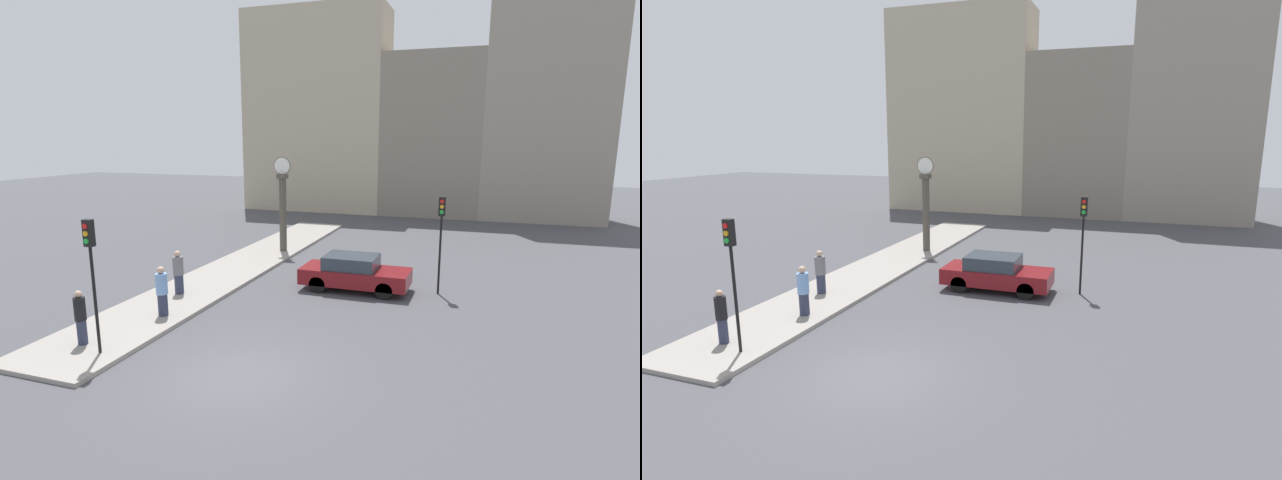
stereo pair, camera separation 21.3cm
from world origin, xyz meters
TOP-DOWN VIEW (x-y plane):
  - ground_plane at (0.00, 0.00)m, footprint 120.00×120.00m
  - sidewalk_corner at (-5.18, 10.18)m, footprint 3.22×24.36m
  - building_row at (0.27, 30.49)m, footprint 28.34×5.00m
  - sedan_car at (1.02, 8.35)m, footprint 4.47×1.85m
  - traffic_light_near at (-4.33, -0.28)m, footprint 0.26×0.24m
  - traffic_light_far at (4.39, 8.96)m, footprint 0.26×0.24m
  - street_clock at (-4.41, 13.61)m, footprint 0.94×0.50m
  - pedestrian_blue_stripe at (-4.47, 2.94)m, footprint 0.40×0.40m
  - pedestrian_black_jacket at (-5.26, 0.06)m, footprint 0.34×0.34m
  - pedestrian_grey_jacket at (-5.38, 5.25)m, footprint 0.41×0.41m

SIDE VIEW (x-z plane):
  - ground_plane at x=0.00m, z-range 0.00..0.00m
  - sidewalk_corner at x=-5.18m, z-range 0.00..0.14m
  - sedan_car at x=1.02m, z-range 0.01..1.50m
  - pedestrian_black_jacket at x=-5.26m, z-range 0.14..1.83m
  - pedestrian_grey_jacket at x=-5.38m, z-range 0.13..1.88m
  - pedestrian_blue_stripe at x=-4.47m, z-range 0.13..1.90m
  - street_clock at x=-4.41m, z-range 0.02..5.11m
  - traffic_light_far at x=4.39m, z-range 0.85..4.83m
  - traffic_light_near at x=-4.33m, z-range 0.98..4.91m
  - building_row at x=0.27m, z-range -1.05..17.40m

